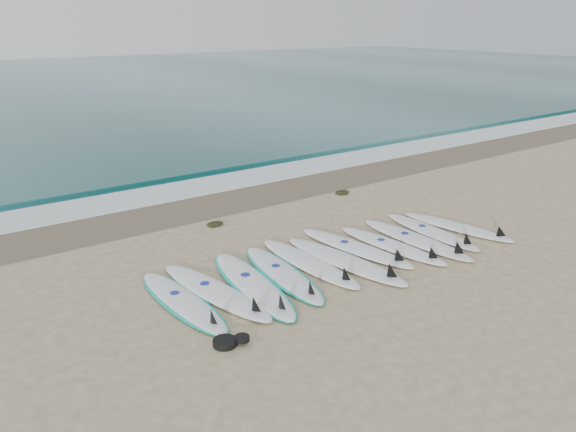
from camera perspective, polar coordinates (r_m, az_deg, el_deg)
ground at (r=9.95m, az=5.11°, el=-4.50°), size 120.00×120.00×0.00m
wet_sand_band at (r=13.11m, az=-6.63°, el=1.43°), size 120.00×1.80×0.01m
foam_band at (r=14.29m, az=-9.40°, el=2.87°), size 120.00×1.40×0.04m
wave_crest at (r=15.60m, az=-11.90°, el=4.22°), size 120.00×1.00×0.10m
surfboard_0 at (r=8.57m, az=-10.58°, el=-8.57°), size 0.68×2.48×0.31m
surfboard_1 at (r=8.74m, az=-7.18°, el=-7.68°), size 0.90×2.68×0.34m
surfboard_2 at (r=8.95m, az=-3.54°, el=-6.95°), size 1.03×2.82×0.35m
surfboard_3 at (r=9.29m, az=-0.46°, el=-5.91°), size 0.94×2.59×0.32m
surfboard_4 at (r=9.66m, az=2.35°, el=-4.84°), size 0.58×2.57×0.33m
surfboard_5 at (r=9.78m, az=6.04°, el=-4.60°), size 0.87×2.80×0.35m
surfboard_6 at (r=10.36m, az=7.13°, el=-3.25°), size 0.91×2.65×0.33m
surfboard_7 at (r=10.57m, az=10.73°, el=-3.00°), size 0.72×2.50×0.31m
surfboard_8 at (r=10.93m, az=13.09°, el=-2.37°), size 0.60×2.68×0.34m
surfboard_9 at (r=11.43m, az=14.55°, el=-1.56°), size 0.69×2.49×0.31m
surfboard_10 at (r=11.83m, az=17.07°, el=-1.08°), size 0.92×2.49×0.31m
seaweed_near at (r=11.64m, az=-7.43°, el=-0.79°), size 0.36×0.28×0.07m
seaweed_far at (r=13.72m, az=5.52°, el=2.41°), size 0.37×0.29×0.07m
leash_coil at (r=7.52m, az=-6.03°, el=-12.57°), size 0.46×0.36×0.11m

